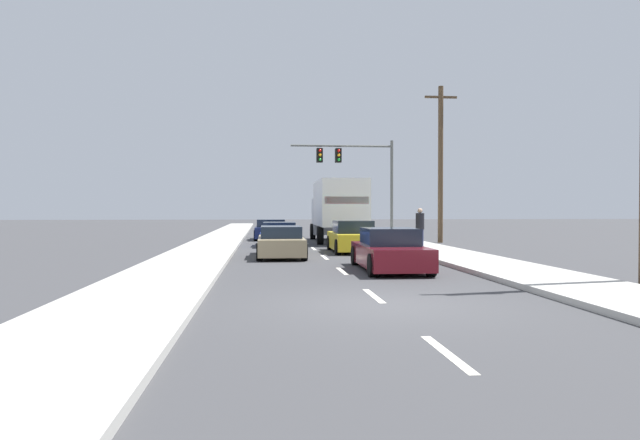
% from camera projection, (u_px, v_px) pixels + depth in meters
% --- Properties ---
extents(ground_plane, '(140.00, 140.00, 0.00)m').
position_uv_depth(ground_plane, '(301.00, 239.00, 36.18)').
color(ground_plane, '#3D3D3F').
extents(sidewalk_right, '(2.68, 80.00, 0.14)m').
position_uv_depth(sidewalk_right, '(397.00, 242.00, 31.68)').
color(sidewalk_right, '#B2AFA8').
rests_on(sidewalk_right, ground_plane).
extents(sidewalk_left, '(2.68, 80.00, 0.14)m').
position_uv_depth(sidewalk_left, '(215.00, 243.00, 30.73)').
color(sidewalk_left, '#B2AFA8').
rests_on(sidewalk_left, ground_plane).
extents(lane_markings, '(0.14, 62.00, 0.01)m').
position_uv_depth(lane_markings, '(306.00, 243.00, 32.36)').
color(lane_markings, silver).
rests_on(lane_markings, ground_plane).
extents(car_navy, '(2.04, 4.05, 1.23)m').
position_uv_depth(car_navy, '(271.00, 230.00, 35.52)').
color(car_navy, '#141E4C').
rests_on(car_navy, ground_plane).
extents(car_blue, '(2.04, 4.35, 1.20)m').
position_uv_depth(car_blue, '(279.00, 235.00, 29.55)').
color(car_blue, '#1E389E').
rests_on(car_blue, ground_plane).
extents(car_tan, '(1.85, 4.71, 1.20)m').
position_uv_depth(car_tan, '(281.00, 243.00, 22.63)').
color(car_tan, tan).
rests_on(car_tan, ground_plane).
extents(box_truck, '(2.72, 8.45, 3.40)m').
position_uv_depth(box_truck, '(337.00, 207.00, 32.87)').
color(box_truck, white).
rests_on(box_truck, ground_plane).
extents(car_yellow, '(1.85, 4.08, 1.36)m').
position_uv_depth(car_yellow, '(352.00, 238.00, 25.13)').
color(car_yellow, yellow).
rests_on(car_yellow, ground_plane).
extents(car_maroon, '(1.92, 4.59, 1.28)m').
position_uv_depth(car_maroon, '(390.00, 251.00, 17.71)').
color(car_maroon, maroon).
rests_on(car_maroon, ground_plane).
extents(traffic_signal_mast, '(7.03, 0.69, 6.55)m').
position_uv_depth(traffic_signal_mast, '(350.00, 164.00, 39.67)').
color(traffic_signal_mast, '#595B56').
rests_on(traffic_signal_mast, ground_plane).
extents(utility_pole_mid, '(1.80, 0.28, 8.63)m').
position_uv_depth(utility_pole_mid, '(441.00, 162.00, 32.27)').
color(utility_pole_mid, brown).
rests_on(utility_pole_mid, ground_plane).
extents(pedestrian_near_corner, '(0.38, 0.38, 1.76)m').
position_uv_depth(pedestrian_near_corner, '(420.00, 228.00, 25.98)').
color(pedestrian_near_corner, '#1E233F').
rests_on(pedestrian_near_corner, sidewalk_right).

